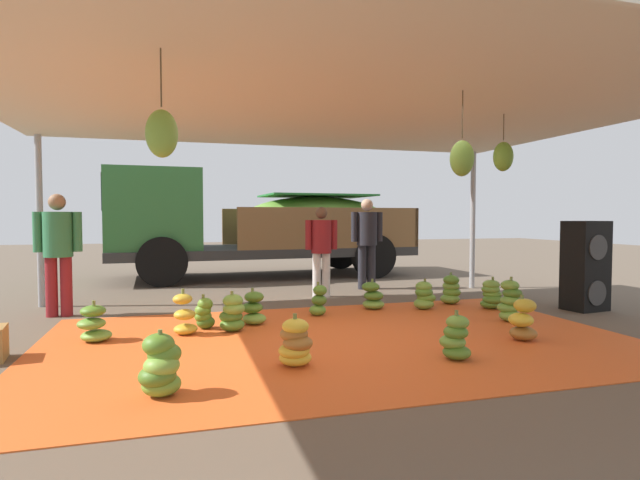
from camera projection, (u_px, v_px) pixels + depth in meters
name	position (u px, v px, depth m)	size (l,w,h in m)	color
ground_plane	(286.00, 299.00, 8.59)	(40.00, 40.00, 0.00)	brown
tarp_orange	(341.00, 340.00, 5.71)	(6.55, 4.13, 0.01)	#E05B23
tent_canopy	(344.00, 103.00, 5.49)	(8.00, 7.00, 2.72)	#9EA0A5
banana_bunch_0	(253.00, 309.00, 6.52)	(0.41, 0.42, 0.47)	#75A83D
banana_bunch_1	(510.00, 302.00, 6.72)	(0.42, 0.42, 0.59)	#75A83D
banana_bunch_2	(523.00, 321.00, 5.66)	(0.43, 0.41, 0.51)	#996628
banana_bunch_3	(295.00, 344.00, 4.68)	(0.41, 0.44, 0.49)	gold
banana_bunch_4	(161.00, 367.00, 3.89)	(0.44, 0.44, 0.52)	#60932D
banana_bunch_5	(491.00, 295.00, 7.61)	(0.42, 0.45, 0.48)	#518428
banana_bunch_6	(94.00, 325.00, 5.61)	(0.47, 0.47, 0.46)	#75A83D
banana_bunch_7	(232.00, 314.00, 6.12)	(0.42, 0.42, 0.49)	#518428
banana_bunch_8	(424.00, 296.00, 7.60)	(0.43, 0.42, 0.45)	#75A83D
banana_bunch_9	(184.00, 316.00, 5.92)	(0.33, 0.34, 0.54)	gold
banana_bunch_10	(204.00, 314.00, 6.23)	(0.29, 0.29, 0.43)	#477523
banana_bunch_11	(319.00, 301.00, 7.08)	(0.34, 0.33, 0.48)	#60932D
banana_bunch_12	(456.00, 339.00, 4.91)	(0.33, 0.34, 0.48)	#518428
banana_bunch_13	(373.00, 297.00, 7.57)	(0.43, 0.40, 0.46)	#75A83D
banana_bunch_14	(451.00, 290.00, 8.05)	(0.41, 0.41, 0.50)	#75A83D
cargo_truck_main	(255.00, 224.00, 11.73)	(6.90, 2.76, 2.40)	#2D2D2D
worker_0	(58.00, 245.00, 7.03)	(0.63, 0.38, 1.71)	maroon
worker_1	(321.00, 245.00, 8.76)	(0.57, 0.35, 1.57)	silver
worker_2	(367.00, 237.00, 9.73)	(0.64, 0.39, 1.74)	#26262D
speaker_stack	(586.00, 266.00, 7.53)	(0.62, 0.52, 1.33)	black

